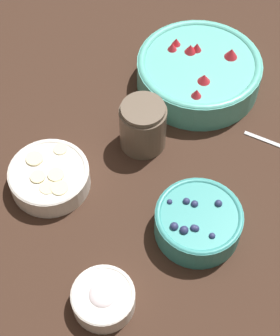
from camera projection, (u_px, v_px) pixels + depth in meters
ground_plane at (164, 205)px, 1.07m from camera, size 4.00×4.00×0.00m
bowl_strawberries at (199, 71)px, 1.21m from camera, size 0.27×0.27×0.09m
bowl_blueberries at (198, 221)px, 1.01m from camera, size 0.16×0.16×0.07m
bowl_bananas at (49, 176)px, 1.07m from camera, size 0.15×0.15×0.05m
bowl_cream at (103, 298)px, 0.94m from camera, size 0.11×0.11×0.05m
jar_chocolate at (141, 127)px, 1.11m from camera, size 0.09×0.09×0.11m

